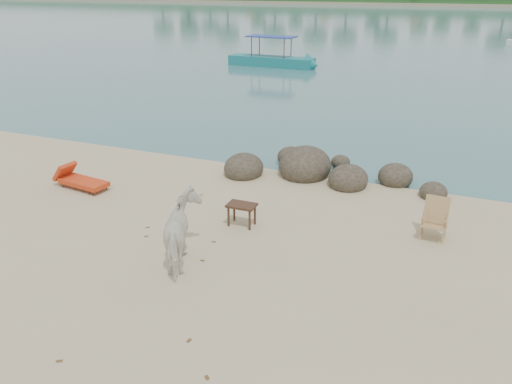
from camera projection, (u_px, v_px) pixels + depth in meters
water at (445, 16)px, 86.83m from camera, size 400.00×400.00×0.00m
far_shore at (460, 1)px, 154.98m from camera, size 420.00×90.00×1.40m
boulders at (315, 171)px, 14.77m from camera, size 6.35×2.87×1.17m
cow at (184, 233)px, 10.04m from camera, size 1.44×1.83×1.41m
side_table at (242, 216)px, 11.79m from camera, size 0.67×0.44×0.54m
lounge_chair at (83, 180)px, 13.90m from camera, size 1.88×0.87×0.54m
deck_chair at (435, 222)px, 11.09m from camera, size 0.63×0.68×0.91m
boat_near at (271, 41)px, 34.21m from camera, size 6.82×1.80×3.28m
dead_leaves at (129, 255)px, 10.61m from camera, size 6.29×6.68×0.00m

